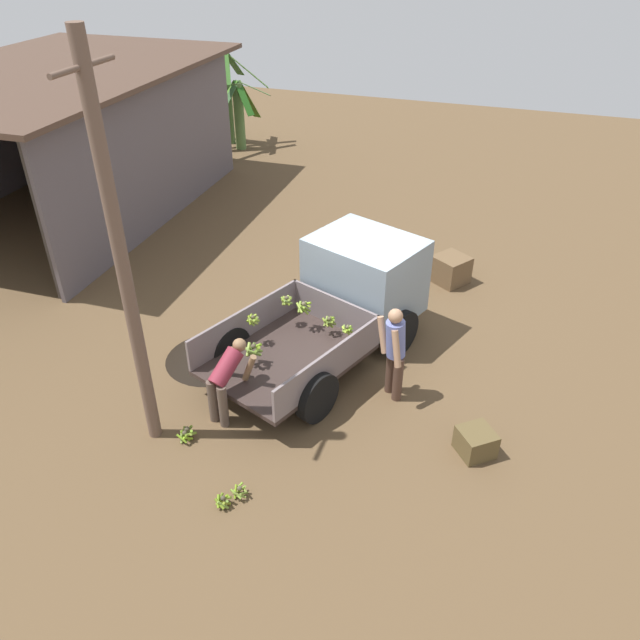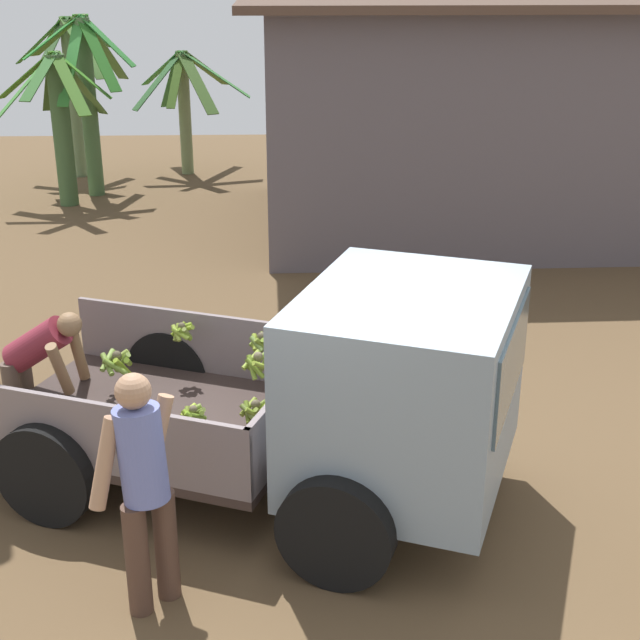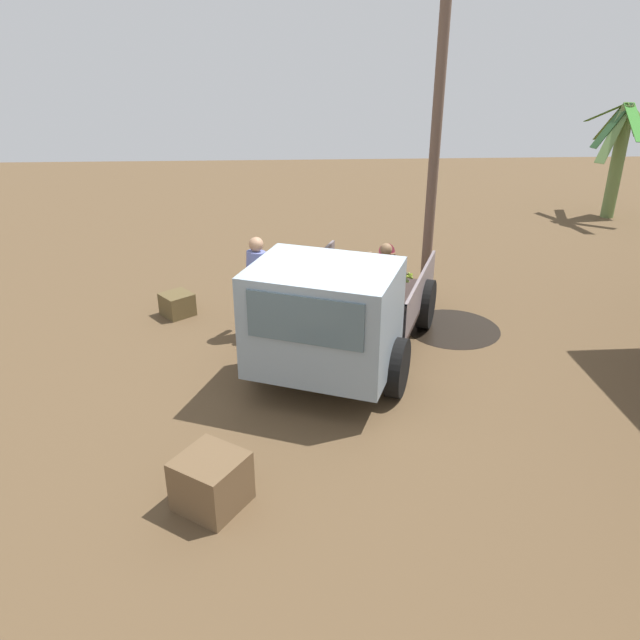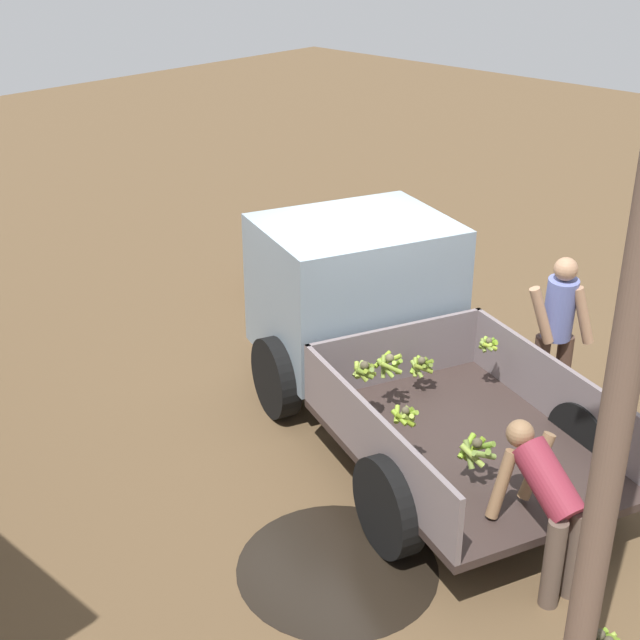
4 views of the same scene
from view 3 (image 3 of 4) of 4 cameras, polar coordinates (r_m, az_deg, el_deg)
The scene contains 13 objects.
ground at distance 9.31m, azimuth 0.45°, elevation -5.99°, with size 36.00×36.00×0.00m, color brown.
mud_patch_0 at distance 11.27m, azimuth 12.02°, elevation -0.76°, with size 1.66×1.66×0.01m, color black.
cargo_truck at distance 9.05m, azimuth 1.12°, elevation 0.41°, with size 4.78×3.43×1.91m.
utility_pole at distance 12.31m, azimuth 10.56°, elevation 16.43°, with size 1.12×0.20×5.99m.
banana_palm_2 at distance 19.33m, azimuth 25.60°, elevation 13.26°, with size 2.46×1.92×3.08m.
person_foreground_visitor at distance 10.47m, azimuth -5.83°, elevation 3.44°, with size 0.61×0.62×1.75m.
person_worker_loading at distance 11.91m, azimuth 6.22°, elevation 5.12°, with size 0.82×0.72×1.30m.
banana_bunch_on_ground_0 at distance 13.47m, azimuth 1.33°, elevation 4.64°, with size 0.25×0.25×0.20m.
banana_bunch_on_ground_1 at distance 13.70m, azimuth 1.88°, elevation 4.94°, with size 0.23×0.23×0.20m.
banana_bunch_on_ground_2 at distance 12.87m, azimuth 7.26°, elevation 3.49°, with size 0.25×0.26×0.23m.
banana_bunch_on_ground_3 at distance 12.94m, azimuth 7.22°, elevation 3.59°, with size 0.24×0.24×0.21m.
wooden_crate_0 at distance 11.78m, azimuth -12.92°, elevation 1.40°, with size 0.51×0.51×0.42m, color brown.
wooden_crate_1 at distance 7.13m, azimuth -9.91°, elevation -14.33°, with size 0.68×0.68×0.62m, color brown.
Camera 3 is at (7.98, -0.48, 4.77)m, focal length 35.00 mm.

